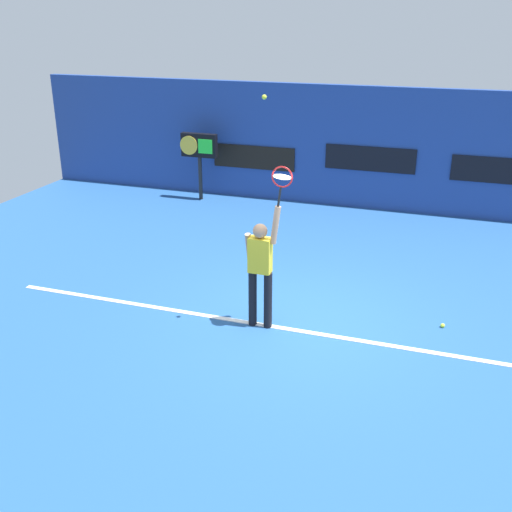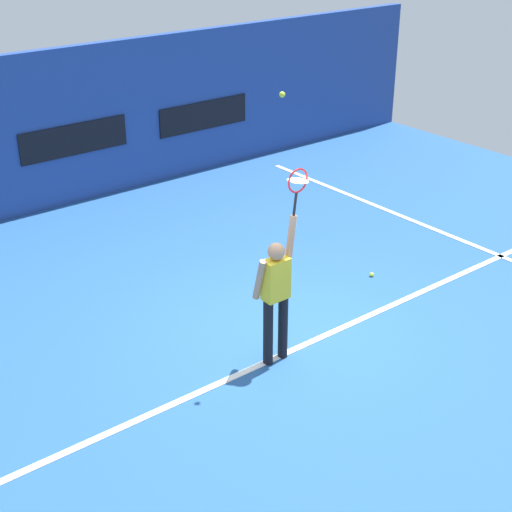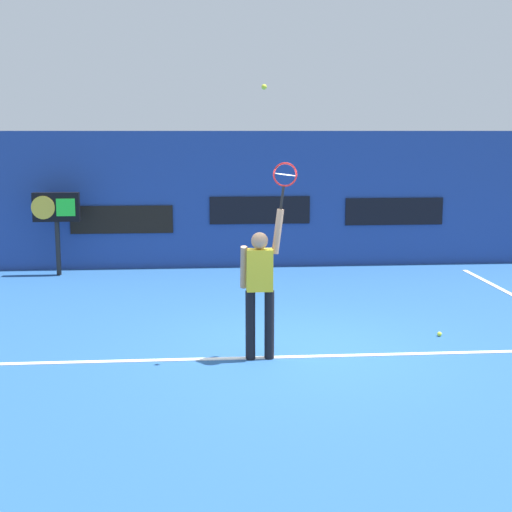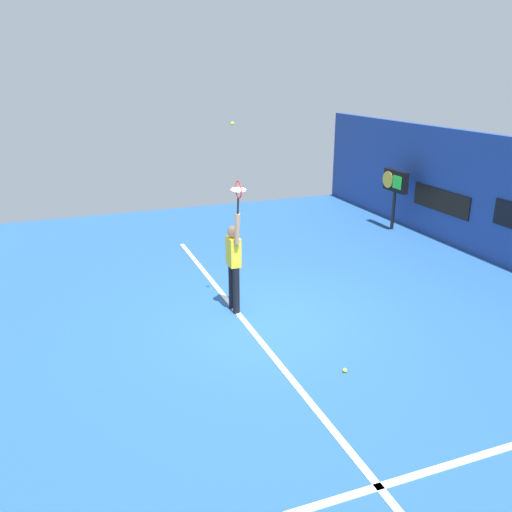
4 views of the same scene
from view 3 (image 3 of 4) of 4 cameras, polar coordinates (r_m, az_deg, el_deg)
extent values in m
plane|color=#23518C|center=(10.32, 3.35, -7.17)|extent=(18.00, 18.00, 0.00)
cube|color=navy|center=(16.33, 0.27, 4.38)|extent=(18.00, 0.20, 2.98)
cube|color=black|center=(16.24, 0.30, 3.54)|extent=(2.20, 0.03, 0.60)
cube|color=black|center=(16.28, -10.29, 2.77)|extent=(2.20, 0.03, 0.60)
cube|color=black|center=(16.77, 10.59, 3.39)|extent=(2.20, 0.03, 0.60)
cube|color=white|center=(9.98, 3.65, -7.74)|extent=(10.00, 0.10, 0.01)
cylinder|color=black|center=(9.76, -0.43, -5.34)|extent=(0.13, 0.13, 0.92)
cylinder|color=black|center=(9.78, 1.03, -5.31)|extent=(0.13, 0.13, 0.92)
cube|color=yellow|center=(9.60, 0.27, -1.09)|extent=(0.34, 0.20, 0.55)
sphere|color=tan|center=(9.54, 0.28, 1.19)|extent=(0.22, 0.22, 0.22)
cylinder|color=tan|center=(9.55, 1.69, 1.90)|extent=(0.16, 0.09, 0.59)
cylinder|color=tan|center=(9.66, -0.95, -0.87)|extent=(0.09, 0.23, 0.58)
cylinder|color=black|center=(9.50, 2.03, 4.51)|extent=(0.07, 0.03, 0.30)
torus|color=red|center=(9.49, 2.26, 6.28)|extent=(0.35, 0.02, 0.35)
cylinder|color=silver|center=(9.49, 2.26, 6.28)|extent=(0.27, 0.27, 0.04)
sphere|color=#CCE033|center=(9.45, 0.63, 12.88)|extent=(0.07, 0.07, 0.07)
cylinder|color=black|center=(15.96, -14.99, 0.58)|extent=(0.10, 0.10, 1.13)
cube|color=black|center=(15.85, -15.12, 3.66)|extent=(0.95, 0.18, 0.60)
cylinder|color=gold|center=(15.80, -16.07, 3.60)|extent=(0.48, 0.02, 0.48)
cube|color=#26D833|center=(15.71, -14.44, 3.64)|extent=(0.38, 0.02, 0.36)
sphere|color=#CCE033|center=(11.25, 13.94, -5.85)|extent=(0.07, 0.07, 0.07)
camera|label=1|loc=(4.09, 68.14, 27.18)|focal=42.65mm
camera|label=2|loc=(6.12, -67.41, 29.94)|focal=53.93mm
camera|label=4|loc=(11.73, 52.85, 12.58)|focal=37.25mm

